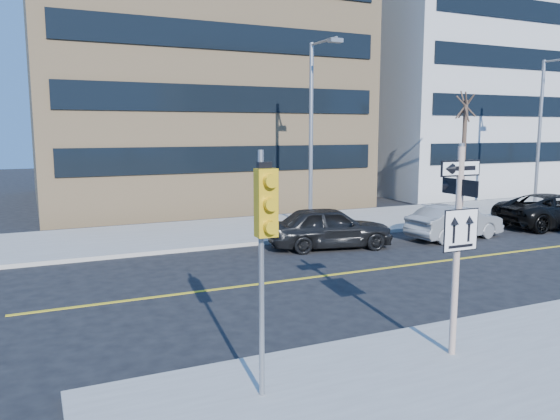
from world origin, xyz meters
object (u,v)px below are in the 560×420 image
traffic_signal (265,223)px  parked_car_b (455,222)px  streetlight_b (544,124)px  street_tree_west (466,109)px  streetlight_a (314,123)px  parked_car_c (555,210)px  parked_car_a (330,227)px  sign_pole (458,238)px

traffic_signal → parked_car_b: 15.88m
streetlight_b → street_tree_west: (-5.00, 0.54, 0.77)m
traffic_signal → streetlight_b: size_ratio=0.50×
streetlight_a → streetlight_b: same height
parked_car_b → parked_car_c: bearing=-93.1°
traffic_signal → streetlight_b: streetlight_b is taller
traffic_signal → parked_car_b: bearing=37.2°
parked_car_b → streetlight_a: 7.23m
parked_car_a → parked_car_b: 5.59m
streetlight_a → street_tree_west: (9.00, 0.54, 0.77)m
traffic_signal → parked_car_b: size_ratio=0.93×
parked_car_b → streetlight_a: bearing=43.6°
sign_pole → streetlight_a: 14.05m
streetlight_a → street_tree_west: streetlight_a is taller
parked_car_c → streetlight_b: (3.32, 3.68, 3.98)m
sign_pole → parked_car_a: sign_pole is taller
traffic_signal → parked_car_c: traffic_signal is taller
traffic_signal → parked_car_c: (18.68, 9.74, -2.25)m
traffic_signal → streetlight_a: size_ratio=0.50×
parked_car_b → streetlight_b: (9.48, 3.93, 4.05)m
sign_pole → streetlight_b: (18.00, 13.27, 2.32)m
traffic_signal → parked_car_b: traffic_signal is taller
parked_car_a → streetlight_a: size_ratio=0.59×
parked_car_a → parked_car_b: (5.56, -0.62, -0.10)m
parked_car_c → streetlight_b: bearing=-37.6°
parked_car_c → street_tree_west: size_ratio=0.88×
streetlight_a → parked_car_b: bearing=-41.0°
streetlight_b → sign_pole: bearing=-143.6°
sign_pole → parked_car_b: (8.52, 9.34, -1.73)m
parked_car_c → street_tree_west: 6.57m
sign_pole → traffic_signal: bearing=-177.9°
sign_pole → street_tree_west: (13.00, 13.81, 3.09)m
parked_car_b → street_tree_west: street_tree_west is taller
traffic_signal → streetlight_b: (22.00, 13.42, 1.73)m
traffic_signal → parked_car_a: traffic_signal is taller
sign_pole → parked_car_c: 17.61m
parked_car_a → street_tree_west: size_ratio=0.74×
sign_pole → streetlight_b: streetlight_b is taller
parked_car_a → parked_car_c: size_ratio=0.84×
streetlight_a → traffic_signal: bearing=-120.8°
parked_car_c → street_tree_west: street_tree_west is taller
parked_car_a → street_tree_west: street_tree_west is taller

